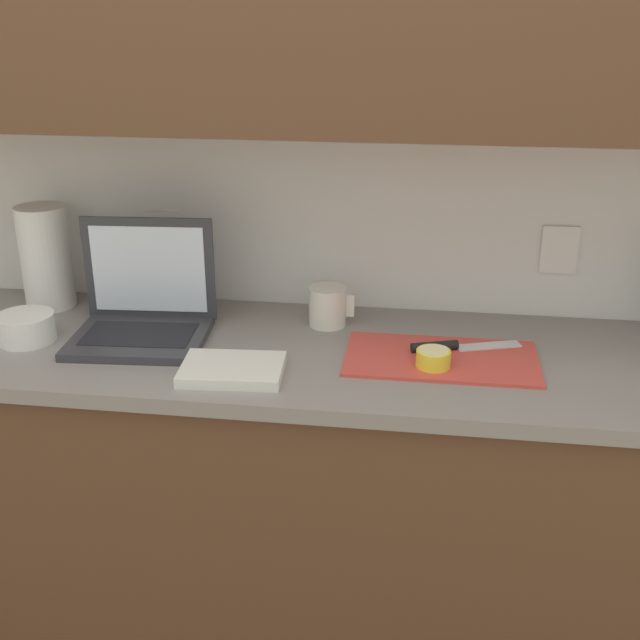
% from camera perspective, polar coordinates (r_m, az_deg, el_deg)
% --- Properties ---
extents(wall_back, '(5.20, 0.38, 2.60)m').
position_cam_1_polar(wall_back, '(1.95, -2.96, 17.82)').
color(wall_back, white).
rests_on(wall_back, ground_plane).
extents(counter_unit, '(2.41, 0.59, 0.94)m').
position_cam_1_polar(counter_unit, '(2.12, -4.03, -13.28)').
color(counter_unit, brown).
rests_on(counter_unit, ground_plane).
extents(laptop, '(0.33, 0.28, 0.27)m').
position_cam_1_polar(laptop, '(1.97, -12.44, 0.74)').
color(laptop, '#333338').
rests_on(laptop, counter_unit).
extents(cutting_board, '(0.43, 0.24, 0.01)m').
position_cam_1_polar(cutting_board, '(1.83, 8.63, -2.73)').
color(cutting_board, '#D1473D').
rests_on(cutting_board, counter_unit).
extents(knife, '(0.26, 0.11, 0.02)m').
position_cam_1_polar(knife, '(1.87, 9.04, -1.85)').
color(knife, silver).
rests_on(knife, cutting_board).
extents(lemon_half_cut, '(0.08, 0.08, 0.04)m').
position_cam_1_polar(lemon_half_cut, '(1.77, 8.06, -2.70)').
color(lemon_half_cut, yellow).
rests_on(lemon_half_cut, cutting_board).
extents(measuring_cup, '(0.11, 0.09, 0.10)m').
position_cam_1_polar(measuring_cup, '(1.99, 0.56, 0.99)').
color(measuring_cup, silver).
rests_on(measuring_cup, counter_unit).
extents(bowl_white, '(0.14, 0.14, 0.07)m').
position_cam_1_polar(bowl_white, '(2.03, -20.18, -0.52)').
color(bowl_white, white).
rests_on(bowl_white, counter_unit).
extents(paper_towel_roll, '(0.13, 0.13, 0.27)m').
position_cam_1_polar(paper_towel_roll, '(2.21, -18.91, 4.27)').
color(paper_towel_roll, white).
rests_on(paper_towel_roll, counter_unit).
extents(dish_towel, '(0.23, 0.18, 0.02)m').
position_cam_1_polar(dish_towel, '(1.75, -6.25, -3.52)').
color(dish_towel, silver).
rests_on(dish_towel, counter_unit).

